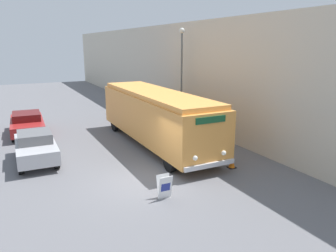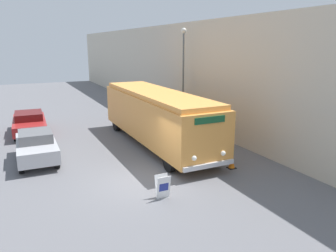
{
  "view_description": "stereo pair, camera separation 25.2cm",
  "coord_description": "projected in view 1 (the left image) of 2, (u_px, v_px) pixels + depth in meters",
  "views": [
    {
      "loc": [
        -4.75,
        -11.89,
        5.6
      ],
      "look_at": [
        2.14,
        1.78,
        1.77
      ],
      "focal_mm": 35.0,
      "sensor_mm": 36.0,
      "label": 1
    },
    {
      "loc": [
        -4.52,
        -12.0,
        5.6
      ],
      "look_at": [
        2.14,
        1.78,
        1.77
      ],
      "focal_mm": 35.0,
      "sensor_mm": 36.0,
      "label": 2
    }
  ],
  "objects": [
    {
      "name": "parked_car_mid",
      "position": [
        27.0,
        123.0,
        20.88
      ],
      "size": [
        2.12,
        4.62,
        1.37
      ],
      "rotation": [
        0.0,
        0.0,
        -0.05
      ],
      "color": "black",
      "rests_on": "ground_plane"
    },
    {
      "name": "vintage_bus",
      "position": [
        156.0,
        115.0,
        18.39
      ],
      "size": [
        2.63,
        10.99,
        3.06
      ],
      "color": "black",
      "rests_on": "ground_plane"
    },
    {
      "name": "streetlamp",
      "position": [
        182.0,
        64.0,
        21.84
      ],
      "size": [
        0.36,
        0.36,
        6.64
      ],
      "color": "#595E60",
      "rests_on": "ground_plane"
    },
    {
      "name": "ground_plane",
      "position": [
        142.0,
        181.0,
        13.73
      ],
      "size": [
        80.0,
        80.0,
        0.0
      ],
      "primitive_type": "plane",
      "color": "slate"
    },
    {
      "name": "building_wall_right",
      "position": [
        176.0,
        72.0,
        24.58
      ],
      "size": [
        0.3,
        60.0,
        7.07
      ],
      "color": "beige",
      "rests_on": "ground_plane"
    },
    {
      "name": "parked_car_near",
      "position": [
        36.0,
        147.0,
        15.86
      ],
      "size": [
        1.86,
        4.09,
        1.49
      ],
      "rotation": [
        0.0,
        0.0,
        -0.02
      ],
      "color": "black",
      "rests_on": "ground_plane"
    },
    {
      "name": "traffic_cone",
      "position": [
        232.0,
        162.0,
        15.2
      ],
      "size": [
        0.36,
        0.36,
        0.6
      ],
      "color": "black",
      "rests_on": "ground_plane"
    },
    {
      "name": "sign_board",
      "position": [
        165.0,
        187.0,
        12.15
      ],
      "size": [
        0.53,
        0.34,
        0.91
      ],
      "color": "gray",
      "rests_on": "ground_plane"
    }
  ]
}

